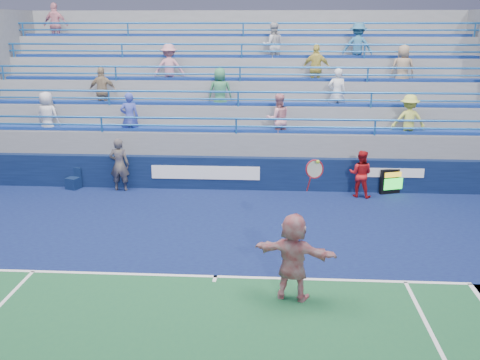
# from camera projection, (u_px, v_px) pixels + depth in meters

# --- Properties ---
(ground) EXTENTS (120.00, 120.00, 0.00)m
(ground) POSITION_uv_depth(u_px,v_px,m) (215.00, 277.00, 11.71)
(ground) COLOR #333538
(sponsor_wall) EXTENTS (18.00, 0.32, 1.10)m
(sponsor_wall) POSITION_uv_depth(u_px,v_px,m) (236.00, 173.00, 17.77)
(sponsor_wall) COLOR #091433
(sponsor_wall) RESTS_ON ground
(bleacher_stand) EXTENTS (18.00, 5.60, 6.13)m
(bleacher_stand) POSITION_uv_depth(u_px,v_px,m) (243.00, 123.00, 21.10)
(bleacher_stand) COLOR slate
(bleacher_stand) RESTS_ON ground
(serve_speed_board) EXTENTS (1.17, 0.50, 0.83)m
(serve_speed_board) POSITION_uv_depth(u_px,v_px,m) (397.00, 181.00, 17.38)
(serve_speed_board) COLOR black
(serve_speed_board) RESTS_ON ground
(judge_chair) EXTENTS (0.51, 0.52, 0.70)m
(judge_chair) POSITION_uv_depth(u_px,v_px,m) (74.00, 182.00, 17.89)
(judge_chair) COLOR #0C1C3E
(judge_chair) RESTS_ON ground
(tennis_player) EXTENTS (1.76, 0.96, 2.91)m
(tennis_player) POSITION_uv_depth(u_px,v_px,m) (293.00, 257.00, 10.57)
(tennis_player) COLOR silver
(tennis_player) RESTS_ON ground
(line_judge) EXTENTS (0.65, 0.43, 1.77)m
(line_judge) POSITION_uv_depth(u_px,v_px,m) (119.00, 165.00, 17.52)
(line_judge) COLOR #131635
(line_judge) RESTS_ON ground
(ball_girl) EXTENTS (0.88, 0.77, 1.52)m
(ball_girl) POSITION_uv_depth(u_px,v_px,m) (361.00, 174.00, 16.92)
(ball_girl) COLOR #B11418
(ball_girl) RESTS_ON ground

